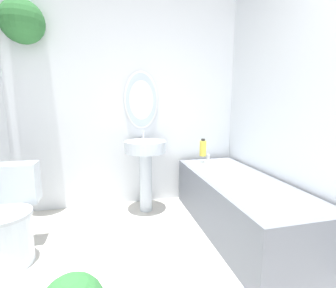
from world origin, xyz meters
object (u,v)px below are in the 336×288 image
toilet (9,222)px  shampoo_bottle (203,148)px  pedestal_sink (145,159)px  bathtub (239,203)px

toilet → shampoo_bottle: shampoo_bottle is taller
toilet → pedestal_sink: (1.14, 0.61, 0.29)m
toilet → bathtub: toilet is taller
toilet → bathtub: bearing=-0.8°
bathtub → shampoo_bottle: bearing=98.4°
toilet → shampoo_bottle: (1.83, 0.65, 0.37)m
pedestal_sink → shampoo_bottle: size_ratio=4.39×
bathtub → shampoo_bottle: size_ratio=8.34×
toilet → pedestal_sink: pedestal_sink is taller
toilet → pedestal_sink: 1.33m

